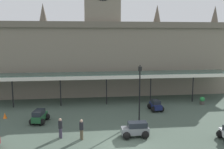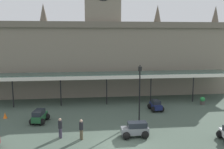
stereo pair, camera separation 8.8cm
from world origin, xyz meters
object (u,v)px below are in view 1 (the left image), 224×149
object	(u,v)px
car_navy_sedan	(156,106)
traffic_cone	(5,116)
planter_by_canopy	(202,100)
car_grey_estate	(135,130)
pedestrian_near_entrance	(60,127)
car_green_estate	(39,117)
victorian_lamppost	(140,87)
pedestrian_beside_cars	(81,129)

from	to	relation	value
car_navy_sedan	traffic_cone	xyz separation A→B (m)	(-15.95, -0.85, -0.21)
car_navy_sedan	planter_by_canopy	bearing A→B (deg)	14.97
car_grey_estate	pedestrian_near_entrance	xyz separation A→B (m)	(-6.13, 0.52, 0.34)
pedestrian_near_entrance	planter_by_canopy	world-z (taller)	pedestrian_near_entrance
car_navy_sedan	traffic_cone	size ratio (longest dim) A/B	3.61
car_green_estate	planter_by_canopy	distance (m)	19.07
victorian_lamppost	car_grey_estate	bearing A→B (deg)	-107.57
victorian_lamppost	planter_by_canopy	distance (m)	10.68
car_grey_estate	traffic_cone	bearing A→B (deg)	153.06
car_green_estate	car_navy_sedan	bearing A→B (deg)	11.72
pedestrian_near_entrance	car_grey_estate	bearing A→B (deg)	-4.80
pedestrian_beside_cars	victorian_lamppost	distance (m)	7.16
car_green_estate	victorian_lamppost	world-z (taller)	victorian_lamppost
car_navy_sedan	pedestrian_near_entrance	size ratio (longest dim) A/B	1.25
pedestrian_beside_cars	pedestrian_near_entrance	size ratio (longest dim) A/B	1.00
victorian_lamppost	planter_by_canopy	size ratio (longest dim) A/B	5.78
car_navy_sedan	pedestrian_near_entrance	xyz separation A→B (m)	(-9.95, -6.50, 0.41)
car_navy_sedan	traffic_cone	distance (m)	15.98
car_grey_estate	pedestrian_near_entrance	size ratio (longest dim) A/B	1.35
car_green_estate	planter_by_canopy	size ratio (longest dim) A/B	2.47
victorian_lamppost	car_green_estate	bearing A→B (deg)	175.43
car_green_estate	pedestrian_beside_cars	xyz separation A→B (m)	(4.02, -4.47, 0.34)
pedestrian_near_entrance	planter_by_canopy	size ratio (longest dim) A/B	1.74
pedestrian_beside_cars	victorian_lamppost	world-z (taller)	victorian_lamppost
car_navy_sedan	car_green_estate	bearing A→B (deg)	-168.28
pedestrian_beside_cars	planter_by_canopy	world-z (taller)	pedestrian_beside_cars
car_navy_sedan	victorian_lamppost	world-z (taller)	victorian_lamppost
car_green_estate	car_navy_sedan	world-z (taller)	car_green_estate
traffic_cone	planter_by_canopy	distance (m)	22.43
pedestrian_near_entrance	victorian_lamppost	xyz separation A→B (m)	(7.30, 3.19, 2.49)
car_navy_sedan	victorian_lamppost	distance (m)	5.13
car_green_estate	victorian_lamppost	bearing A→B (deg)	-4.57
car_grey_estate	planter_by_canopy	bearing A→B (deg)	40.64
car_green_estate	planter_by_canopy	world-z (taller)	car_green_estate
car_navy_sedan	victorian_lamppost	bearing A→B (deg)	-128.59
pedestrian_beside_cars	traffic_cone	xyz separation A→B (m)	(-7.72, 6.17, -0.62)
car_green_estate	victorian_lamppost	xyz separation A→B (m)	(9.62, -0.77, 2.84)
pedestrian_beside_cars	planter_by_canopy	size ratio (longest dim) A/B	1.74
planter_by_canopy	traffic_cone	bearing A→B (deg)	-173.49
pedestrian_near_entrance	traffic_cone	distance (m)	8.27
pedestrian_beside_cars	pedestrian_near_entrance	xyz separation A→B (m)	(-1.71, 0.51, 0.00)
car_green_estate	car_navy_sedan	size ratio (longest dim) A/B	1.13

